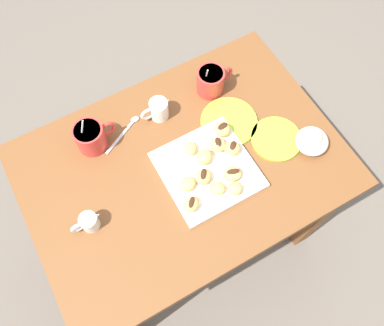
# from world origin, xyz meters

# --- Properties ---
(ground_plane) EXTENTS (8.00, 8.00, 0.00)m
(ground_plane) POSITION_xyz_m (0.00, 0.00, 0.00)
(ground_plane) COLOR #665B51
(dining_table) EXTENTS (0.98, 0.69, 0.71)m
(dining_table) POSITION_xyz_m (0.00, 0.00, 0.57)
(dining_table) COLOR brown
(dining_table) RESTS_ON ground_plane
(pastry_plate_square) EXTENTS (0.27, 0.27, 0.02)m
(pastry_plate_square) POSITION_xyz_m (0.05, -0.05, 0.72)
(pastry_plate_square) COLOR white
(pastry_plate_square) RESTS_ON dining_table
(coffee_mug_red_left) EXTENTS (0.13, 0.09, 0.14)m
(coffee_mug_red_left) POSITION_xyz_m (-0.21, 0.20, 0.76)
(coffee_mug_red_left) COLOR red
(coffee_mug_red_left) RESTS_ON dining_table
(coffee_mug_red_right) EXTENTS (0.13, 0.09, 0.14)m
(coffee_mug_red_right) POSITION_xyz_m (0.22, 0.20, 0.76)
(coffee_mug_red_right) COLOR red
(coffee_mug_red_right) RESTS_ON dining_table
(cream_pitcher_white) EXTENTS (0.10, 0.06, 0.07)m
(cream_pitcher_white) POSITION_xyz_m (0.02, 0.19, 0.75)
(cream_pitcher_white) COLOR white
(cream_pitcher_white) RESTS_ON dining_table
(ice_cream_bowl) EXTENTS (0.10, 0.10, 0.08)m
(ice_cream_bowl) POSITION_xyz_m (0.38, -0.14, 0.74)
(ice_cream_bowl) COLOR white
(ice_cream_bowl) RESTS_ON dining_table
(chocolate_sauce_pitcher) EXTENTS (0.09, 0.05, 0.06)m
(chocolate_sauce_pitcher) POSITION_xyz_m (-0.33, -0.04, 0.74)
(chocolate_sauce_pitcher) COLOR white
(chocolate_sauce_pitcher) RESTS_ON dining_table
(saucer_lime_left) EXTENTS (0.16, 0.16, 0.01)m
(saucer_lime_left) POSITION_xyz_m (0.30, -0.07, 0.71)
(saucer_lime_left) COLOR #9EC633
(saucer_lime_left) RESTS_ON dining_table
(saucer_lime_right) EXTENTS (0.19, 0.19, 0.01)m
(saucer_lime_right) POSITION_xyz_m (0.20, 0.06, 0.71)
(saucer_lime_right) COLOR #9EC633
(saucer_lime_right) RESTS_ON dining_table
(loose_spoon_near_saucer) EXTENTS (0.15, 0.08, 0.01)m
(loose_spoon_near_saucer) POSITION_xyz_m (-0.10, 0.20, 0.71)
(loose_spoon_near_saucer) COLOR silver
(loose_spoon_near_saucer) RESTS_ON dining_table
(beignet_0) EXTENTS (0.06, 0.06, 0.03)m
(beignet_0) POSITION_xyz_m (0.04, -0.13, 0.74)
(beignet_0) COLOR #E5B260
(beignet_0) RESTS_ON pastry_plate_square
(beignet_1) EXTENTS (0.06, 0.06, 0.04)m
(beignet_1) POSITION_xyz_m (0.03, -0.08, 0.74)
(beignet_1) COLOR #E5B260
(beignet_1) RESTS_ON pastry_plate_square
(chocolate_drizzle_1) EXTENTS (0.04, 0.04, 0.00)m
(chocolate_drizzle_1) POSITION_xyz_m (0.03, -0.08, 0.76)
(chocolate_drizzle_1) COLOR #381E11
(chocolate_drizzle_1) RESTS_ON beignet_1
(beignet_2) EXTENTS (0.07, 0.06, 0.03)m
(beignet_2) POSITION_xyz_m (0.11, -0.11, 0.74)
(beignet_2) COLOR #E5B260
(beignet_2) RESTS_ON pastry_plate_square
(chocolate_drizzle_2) EXTENTS (0.04, 0.03, 0.00)m
(chocolate_drizzle_2) POSITION_xyz_m (0.11, -0.11, 0.76)
(chocolate_drizzle_2) COLOR #381E11
(chocolate_drizzle_2) RESTS_ON beignet_2
(beignet_3) EXTENTS (0.07, 0.07, 0.04)m
(beignet_3) POSITION_xyz_m (0.06, -0.02, 0.74)
(beignet_3) COLOR #E5B260
(beignet_3) RESTS_ON pastry_plate_square
(beignet_4) EXTENTS (0.04, 0.04, 0.03)m
(beignet_4) POSITION_xyz_m (0.09, -0.16, 0.74)
(beignet_4) COLOR #E5B260
(beignet_4) RESTS_ON pastry_plate_square
(beignet_5) EXTENTS (0.07, 0.07, 0.04)m
(beignet_5) POSITION_xyz_m (0.12, -0.01, 0.74)
(beignet_5) COLOR #E5B260
(beignet_5) RESTS_ON pastry_plate_square
(chocolate_drizzle_5) EXTENTS (0.03, 0.04, 0.00)m
(chocolate_drizzle_5) POSITION_xyz_m (0.12, -0.01, 0.76)
(chocolate_drizzle_5) COLOR #381E11
(chocolate_drizzle_5) RESTS_ON beignet_5
(beignet_6) EXTENTS (0.06, 0.06, 0.03)m
(beignet_6) POSITION_xyz_m (0.04, 0.02, 0.74)
(beignet_6) COLOR #E5B260
(beignet_6) RESTS_ON pastry_plate_square
(beignet_7) EXTENTS (0.06, 0.06, 0.04)m
(beignet_7) POSITION_xyz_m (0.15, -0.04, 0.74)
(beignet_7) COLOR #E5B260
(beignet_7) RESTS_ON pastry_plate_square
(chocolate_drizzle_7) EXTENTS (0.04, 0.03, 0.00)m
(chocolate_drizzle_7) POSITION_xyz_m (0.15, -0.04, 0.76)
(chocolate_drizzle_7) COLOR #381E11
(chocolate_drizzle_7) RESTS_ON beignet_7
(beignet_8) EXTENTS (0.06, 0.06, 0.03)m
(beignet_8) POSITION_xyz_m (-0.03, -0.07, 0.74)
(beignet_8) COLOR #E5B260
(beignet_8) RESTS_ON pastry_plate_square
(beignet_9) EXTENTS (0.07, 0.07, 0.04)m
(beignet_9) POSITION_xyz_m (0.16, 0.03, 0.74)
(beignet_9) COLOR #E5B260
(beignet_9) RESTS_ON pastry_plate_square
(chocolate_drizzle_9) EXTENTS (0.04, 0.02, 0.00)m
(chocolate_drizzle_9) POSITION_xyz_m (0.16, 0.03, 0.76)
(chocolate_drizzle_9) COLOR #381E11
(chocolate_drizzle_9) RESTS_ON beignet_9
(beignet_10) EXTENTS (0.06, 0.06, 0.04)m
(beignet_10) POSITION_xyz_m (-0.05, -0.14, 0.74)
(beignet_10) COLOR #E5B260
(beignet_10) RESTS_ON pastry_plate_square
(chocolate_drizzle_10) EXTENTS (0.04, 0.04, 0.00)m
(chocolate_drizzle_10) POSITION_xyz_m (-0.05, -0.14, 0.76)
(chocolate_drizzle_10) COLOR #381E11
(chocolate_drizzle_10) RESTS_ON beignet_10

